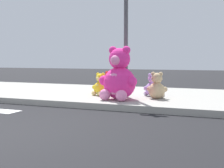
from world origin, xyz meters
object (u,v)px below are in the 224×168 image
plush_pink_large (119,78)px  plush_tan (157,88)px  plush_lavender (152,87)px  plush_red (109,84)px  sign_pole (126,33)px  plush_yellow (100,86)px

plush_pink_large → plush_tan: size_ratio=1.93×
plush_pink_large → plush_lavender: (0.59, 1.00, -0.28)m
plush_red → sign_pole: bearing=-40.8°
plush_lavender → plush_tan: (0.25, -0.48, 0.02)m
sign_pole → plush_tan: (0.87, -0.08, -1.42)m
plush_red → plush_pink_large: bearing=-57.5°
plush_yellow → plush_red: 0.64m
sign_pole → plush_yellow: size_ratio=5.07×
plush_pink_large → plush_tan: (0.84, 0.51, -0.26)m
plush_lavender → plush_tan: bearing=-62.5°
plush_tan → sign_pole: bearing=175.0°
plush_yellow → plush_red: plush_red is taller
sign_pole → plush_yellow: 1.64m
plush_lavender → plush_tan: plush_tan is taller
sign_pole → plush_pink_large: size_ratio=2.42×
plush_yellow → plush_tan: plush_tan is taller
sign_pole → plush_yellow: sign_pole is taller
plush_pink_large → plush_lavender: 1.19m
plush_lavender → plush_red: bearing=169.3°
plush_red → plush_yellow: bearing=-88.8°
plush_pink_large → plush_red: (-0.80, 1.26, -0.27)m
plush_red → plush_tan: size_ratio=0.95×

